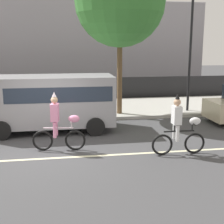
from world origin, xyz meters
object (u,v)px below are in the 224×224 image
parked_van_grey (51,99)px  parade_cyclist_zebra (180,128)px  street_lamp_post (191,31)px  parade_cyclist_pink (59,125)px

parked_van_grey → parade_cyclist_zebra: bearing=-41.0°
parade_cyclist_zebra → parked_van_grey: bearing=139.0°
parked_van_grey → street_lamp_post: bearing=18.4°
parade_cyclist_zebra → parked_van_grey: size_ratio=0.38×
street_lamp_post → parade_cyclist_pink: bearing=-143.3°
parked_van_grey → street_lamp_post: street_lamp_post is taller
parade_cyclist_zebra → parade_cyclist_pink: bearing=165.4°
parade_cyclist_zebra → parked_van_grey: 5.28m
parade_cyclist_pink → parked_van_grey: bearing=96.8°
parade_cyclist_pink → parade_cyclist_zebra: (3.68, -0.96, 0.00)m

